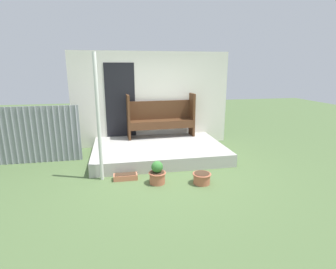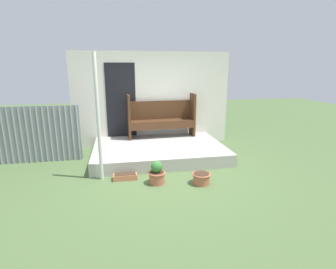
# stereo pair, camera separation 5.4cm
# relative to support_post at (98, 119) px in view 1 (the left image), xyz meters

# --- Properties ---
(ground_plane) EXTENTS (24.00, 24.00, 0.00)m
(ground_plane) POSITION_rel_support_post_xyz_m (1.28, 0.08, -1.22)
(ground_plane) COLOR #516B3D
(porch_slab) EXTENTS (3.20, 2.16, 0.29)m
(porch_slab) POSITION_rel_support_post_xyz_m (1.33, 1.17, -1.08)
(porch_slab) COLOR #B2AFA8
(porch_slab) RESTS_ON ground_plane
(house_wall) EXTENTS (4.40, 0.08, 2.60)m
(house_wall) POSITION_rel_support_post_xyz_m (1.29, 2.28, 0.08)
(house_wall) COLOR white
(house_wall) RESTS_ON ground_plane
(fence_corrugated) EXTENTS (2.97, 0.05, 1.33)m
(fence_corrugated) POSITION_rel_support_post_xyz_m (-2.01, 1.27, -0.56)
(fence_corrugated) COLOR gray
(fence_corrugated) RESTS_ON ground_plane
(support_post) EXTENTS (0.07, 0.07, 2.45)m
(support_post) POSITION_rel_support_post_xyz_m (0.00, 0.00, 0.00)
(support_post) COLOR silver
(support_post) RESTS_ON ground_plane
(bench) EXTENTS (1.86, 0.48, 1.19)m
(bench) POSITION_rel_support_post_xyz_m (1.54, 2.00, -0.35)
(bench) COLOR #4C2D19
(bench) RESTS_ON porch_slab
(flower_pot_left) EXTENTS (0.34, 0.34, 0.45)m
(flower_pot_left) POSITION_rel_support_post_xyz_m (1.05, -0.40, -1.03)
(flower_pot_left) COLOR #B76647
(flower_pot_left) RESTS_ON ground_plane
(flower_pot_middle) EXTENTS (0.36, 0.36, 0.21)m
(flower_pot_middle) POSITION_rel_support_post_xyz_m (1.89, -0.58, -1.10)
(flower_pot_middle) COLOR #B76647
(flower_pot_middle) RESTS_ON ground_plane
(planter_box_rect) EXTENTS (0.47, 0.20, 0.12)m
(planter_box_rect) POSITION_rel_support_post_xyz_m (0.46, -0.10, -1.17)
(planter_box_rect) COLOR #C67251
(planter_box_rect) RESTS_ON ground_plane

